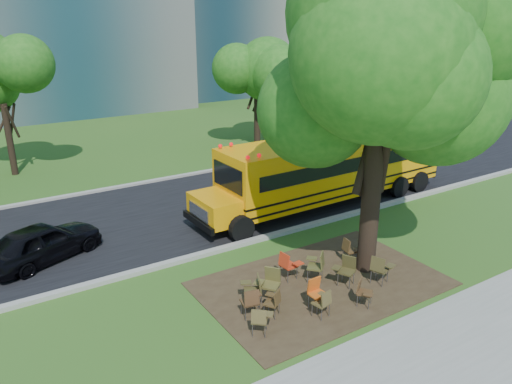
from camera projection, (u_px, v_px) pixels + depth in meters
ground at (284, 286)px, 14.57m from camera, size 160.00×160.00×0.00m
dirt_patch at (322, 284)px, 14.68m from camera, size 7.00×4.50×0.03m
asphalt_road at (184, 211)px, 20.13m from camera, size 80.00×8.00×0.04m
kerb_near at (233, 246)px, 16.94m from camera, size 80.00×0.25×0.14m
kerb_far at (147, 182)px, 23.38m from camera, size 80.00×0.25×0.14m
bg_tree_2 at (1, 89)px, 23.36m from camera, size 4.80×4.80×6.62m
bg_tree_3 at (257, 61)px, 28.06m from camera, size 5.60×5.60×7.84m
bg_tree_4 at (372, 67)px, 31.53m from camera, size 5.00×5.00×6.85m
main_tree at (381, 82)px, 13.60m from camera, size 7.20×7.20×9.36m
school_bus at (333, 165)px, 20.57m from camera, size 11.54×2.85×2.80m
chair_0 at (251, 300)px, 12.86m from camera, size 0.65×0.52×0.88m
chair_1 at (260, 319)px, 12.16m from camera, size 0.68×0.54×0.79m
chair_2 at (274, 300)px, 12.96m from camera, size 0.51×0.65×0.77m
chair_3 at (316, 291)px, 13.26m from camera, size 0.58×0.53×0.89m
chair_4 at (323, 301)px, 12.90m from camera, size 0.55×0.57×0.81m
chair_5 at (363, 290)px, 13.41m from camera, size 0.53×0.66×0.79m
chair_6 at (346, 268)px, 14.45m from camera, size 0.73×0.62×0.91m
chair_7 at (380, 267)px, 14.46m from camera, size 0.71×0.63×0.92m
chair_8 at (254, 287)px, 13.39m from camera, size 0.60×0.76×0.92m
chair_9 at (270, 281)px, 13.65m from camera, size 0.82×0.65×0.97m
chair_10 at (288, 263)px, 14.70m from camera, size 0.57×0.60×0.91m
chair_11 at (317, 264)px, 14.64m from camera, size 0.64×0.81×0.95m
chair_12 at (350, 248)px, 15.72m from camera, size 0.50×0.63×0.85m
chair_13 at (365, 244)px, 16.08m from camera, size 0.54×0.65×0.80m
chair_14 at (364, 248)px, 15.74m from camera, size 0.56×0.55×0.85m
black_car at (43, 242)px, 15.89m from camera, size 4.05×2.83×1.28m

